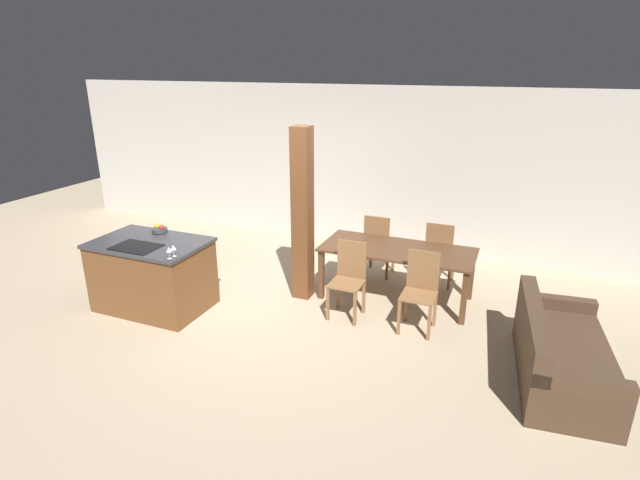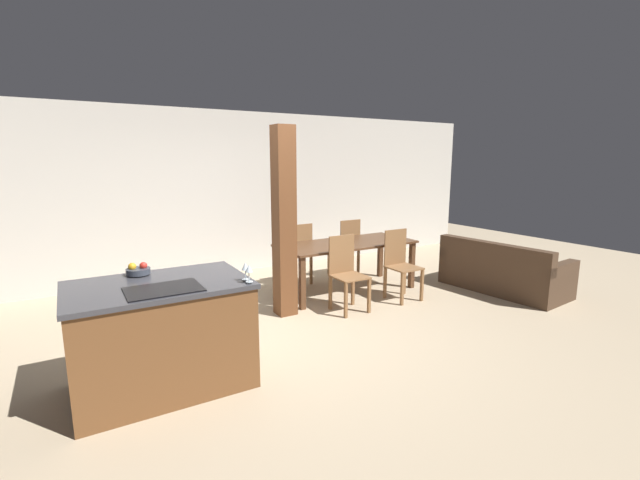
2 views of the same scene
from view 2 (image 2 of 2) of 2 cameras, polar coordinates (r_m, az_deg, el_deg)
The scene contains 13 objects.
ground_plane at distance 5.00m, azimuth -4.83°, elevation -11.79°, with size 16.00×16.00×0.00m, color tan.
wall_back at distance 7.27m, azimuth -14.78°, elevation 5.91°, with size 11.20×0.08×2.70m.
kitchen_island at distance 3.91m, azimuth -20.33°, elevation -11.77°, with size 1.42×0.93×0.92m.
fruit_bowl at distance 4.07m, azimuth -23.10°, elevation -3.71°, with size 0.20×0.20×0.10m.
wine_glass_near at distance 3.53m, azimuth -9.47°, elevation -3.86°, with size 0.06×0.06×0.15m.
wine_glass_middle at distance 3.60m, azimuth -9.93°, elevation -3.59°, with size 0.06×0.06×0.15m.
dining_table at distance 6.22m, azimuth 3.54°, elevation -1.14°, with size 2.00×0.88×0.73m.
dining_chair_near_left at distance 5.48m, azimuth 3.53°, elevation -4.25°, with size 0.40×0.40×0.96m.
dining_chair_near_right at distance 6.02m, azimuth 10.65°, elevation -3.06°, with size 0.40×0.40×0.96m.
dining_chair_far_left at distance 6.58m, azimuth -2.98°, elevation -1.70°, with size 0.40×0.40×0.96m.
dining_chair_far_right at distance 7.04m, azimuth 3.52°, elevation -0.90°, with size 0.40×0.40×0.96m.
couch at distance 6.85m, azimuth 23.13°, elevation -4.09°, with size 0.98×1.78×0.75m.
timber_post at distance 5.20m, azimuth -4.81°, elevation 2.30°, with size 0.23×0.23×2.31m.
Camera 2 is at (-2.01, -4.17, 1.91)m, focal length 24.00 mm.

